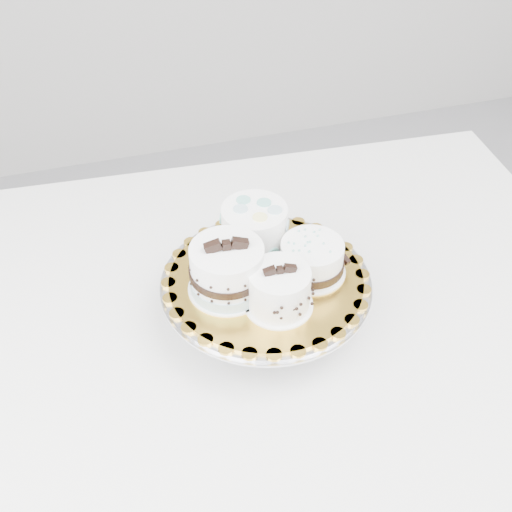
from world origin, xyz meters
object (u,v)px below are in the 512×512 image
object	(u,v)px
cake_dots	(254,228)
cake_banded	(227,271)
cake_swirl	(279,290)
cake_stand	(266,292)
table	(238,333)
cake_board	(266,279)
cake_ribbon	(312,259)

from	to	relation	value
cake_dots	cake_banded	bearing A→B (deg)	-151.79
cake_swirl	cake_dots	bearing A→B (deg)	93.42
cake_stand	cake_banded	world-z (taller)	cake_banded
table	cake_swirl	distance (m)	0.22
table	cake_board	xyz separation A→B (m)	(0.04, -0.04, 0.16)
table	cake_dots	xyz separation A→B (m)	(0.04, 0.04, 0.20)
cake_stand	cake_swirl	distance (m)	0.09
cake_board	cake_stand	bearing A→B (deg)	-165.96
cake_banded	cake_ribbon	bearing A→B (deg)	5.77
cake_swirl	cake_ribbon	distance (m)	0.09
cake_board	cake_swirl	distance (m)	0.07
cake_board	cake_dots	distance (m)	0.09
cake_board	cake_dots	bearing A→B (deg)	87.14
table	cake_dots	size ratio (longest dim) A/B	9.75
cake_board	cake_swirl	size ratio (longest dim) A/B	2.95
cake_stand	cake_board	distance (m)	0.03
cake_stand	cake_board	size ratio (longest dim) A/B	1.09
cake_swirl	cake_ribbon	size ratio (longest dim) A/B	0.84
cake_board	cake_dots	size ratio (longest dim) A/B	2.19
cake_board	cake_ribbon	world-z (taller)	cake_ribbon
cake_board	cake_ribbon	distance (m)	0.08
table	cake_ribbon	bearing A→B (deg)	-20.09
table	cake_swirl	world-z (taller)	cake_swirl
table	cake_swirl	xyz separation A→B (m)	(0.04, -0.10, 0.19)
table	cake_dots	bearing A→B (deg)	45.36
table	cake_banded	distance (m)	0.21
cake_stand	cake_banded	size ratio (longest dim) A/B	2.71
cake_dots	cake_ribbon	bearing A→B (deg)	-73.80
cake_board	cake_dots	xyz separation A→B (m)	(0.00, 0.08, 0.04)
cake_board	cake_banded	distance (m)	0.07
cake_stand	cake_swirl	size ratio (longest dim) A/B	3.22
table	cake_ribbon	world-z (taller)	cake_ribbon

